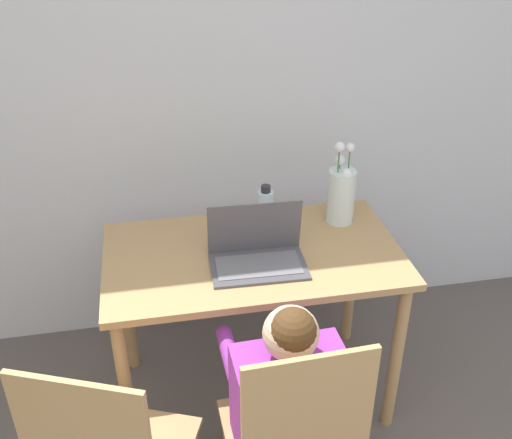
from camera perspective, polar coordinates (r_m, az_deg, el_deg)
The scene contains 6 objects.
wall_back at distance 2.66m, azimuth -5.90°, elevation 12.77°, with size 6.40×0.05×2.50m.
dining_table at distance 2.40m, azimuth -0.28°, elevation -5.25°, with size 1.15×0.65×0.76m.
person_seated at distance 2.00m, azimuth 2.68°, elevation -15.61°, with size 0.36×0.43×0.97m.
laptop at distance 2.25m, azimuth 0.08°, elevation -2.92°, with size 0.36×0.23×0.23m.
flower_vase at distance 2.50m, azimuth 8.12°, elevation 2.48°, with size 0.11×0.11×0.36m.
water_bottle at distance 2.32m, azimuth 0.91°, elevation 0.21°, with size 0.06×0.06×0.26m.
Camera 1 is at (-0.21, -0.30, 2.05)m, focal length 42.00 mm.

